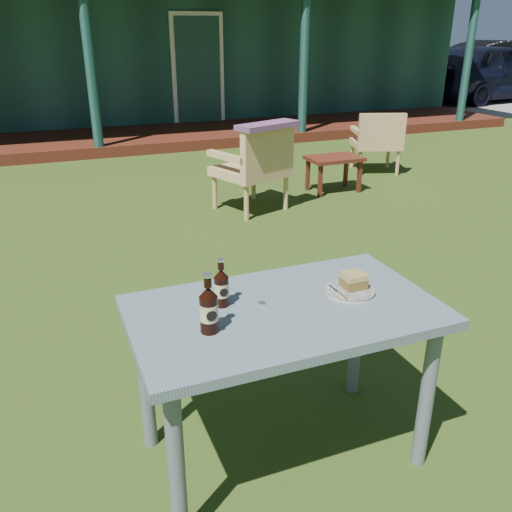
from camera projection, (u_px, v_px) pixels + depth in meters
name	position (u px, v px, depth m)	size (l,w,h in m)	color
ground	(187.00, 298.00, 3.75)	(80.00, 80.00, 0.00)	#334916
pavilion	(64.00, 35.00, 11.17)	(15.80, 8.30, 3.45)	#183F39
gravel_strip	(482.00, 98.00, 14.62)	(9.00, 6.00, 0.02)	gray
car_near	(490.00, 72.00, 13.68)	(1.70, 4.23, 1.44)	black
car_far	(507.00, 68.00, 15.13)	(1.52, 4.37, 1.44)	black
cafe_table	(284.00, 330.00, 2.14)	(1.20, 0.70, 0.72)	slate
plate	(350.00, 290.00, 2.22)	(0.20, 0.20, 0.01)	silver
cake_slice	(354.00, 280.00, 2.23)	(0.09, 0.09, 0.06)	brown
fork	(338.00, 292.00, 2.19)	(0.01, 0.14, 0.00)	silver
cola_bottle_near	(221.00, 287.00, 2.09)	(0.06, 0.06, 0.20)	black
cola_bottle_far	(209.00, 309.00, 1.90)	(0.07, 0.07, 0.23)	black
bottle_cap	(262.00, 303.00, 2.13)	(0.03, 0.03, 0.01)	silver
armchair_left	(256.00, 164.00, 5.37)	(0.80, 0.78, 0.86)	tan
armchair_right	(378.00, 139.00, 6.85)	(0.72, 0.69, 0.77)	tan
floral_throw	(268.00, 125.00, 5.09)	(0.66, 0.22, 0.05)	#6F416C
side_table	(334.00, 162.00, 6.09)	(0.60, 0.40, 0.40)	#4D1E12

